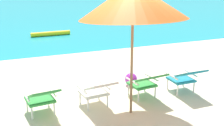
{
  "coord_description": "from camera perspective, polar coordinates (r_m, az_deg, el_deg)",
  "views": [
    {
      "loc": [
        -2.33,
        -5.77,
        2.83
      ],
      "look_at": [
        0.0,
        0.33,
        0.75
      ],
      "focal_mm": 49.92,
      "sensor_mm": 36.0,
      "label": 1
    }
  ],
  "objects": [
    {
      "name": "ground_plane",
      "position": [
        10.43,
        -7.21,
        1.81
      ],
      "size": [
        40.0,
        40.0,
        0.0
      ],
      "primitive_type": "plane",
      "color": "beige"
    },
    {
      "name": "ocean_band",
      "position": [
        19.08,
        -13.8,
        8.67
      ],
      "size": [
        40.0,
        18.0,
        0.01
      ],
      "primitive_type": "cube",
      "color": "teal",
      "rests_on": "ground_plane"
    },
    {
      "name": "swim_buoy",
      "position": [
        13.1,
        -11.18,
        5.32
      ],
      "size": [
        1.6,
        0.18,
        0.18
      ],
      "primitive_type": "cylinder",
      "rotation": [
        0.0,
        1.57,
        0.0
      ],
      "color": "yellow",
      "rests_on": "ocean_band"
    },
    {
      "name": "lounge_chair_far_left",
      "position": [
        6.13,
        -12.72,
        -6.1
      ],
      "size": [
        0.63,
        0.93,
        0.68
      ],
      "color": "#338E3D",
      "rests_on": "ground_plane"
    },
    {
      "name": "lounge_chair_near_left",
      "position": [
        6.31,
        -2.78,
        -4.95
      ],
      "size": [
        0.63,
        0.93,
        0.68
      ],
      "color": "silver",
      "rests_on": "ground_plane"
    },
    {
      "name": "lounge_chair_near_right",
      "position": [
        6.78,
        6.33,
        -3.4
      ],
      "size": [
        0.64,
        0.93,
        0.68
      ],
      "color": "#338E3D",
      "rests_on": "ground_plane"
    },
    {
      "name": "lounge_chair_far_right",
      "position": [
        7.21,
        13.35,
        -2.48
      ],
      "size": [
        0.56,
        0.88,
        0.68
      ],
      "color": "teal",
      "rests_on": "ground_plane"
    },
    {
      "name": "beach_umbrella_center",
      "position": [
        5.67,
        3.87,
        11.29
      ],
      "size": [
        2.0,
        2.05,
        2.61
      ],
      "color": "olive",
      "rests_on": "ground_plane"
    },
    {
      "name": "beach_ball",
      "position": [
        7.6,
        3.52,
        -2.98
      ],
      "size": [
        0.31,
        0.31,
        0.31
      ],
      "primitive_type": "sphere",
      "color": "purple",
      "rests_on": "ground_plane"
    }
  ]
}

